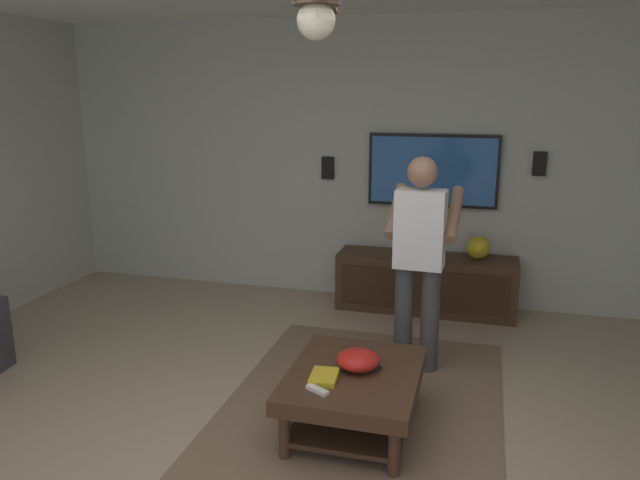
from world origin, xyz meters
The scene contains 15 objects.
ground_plane centered at (0.00, 0.00, 0.00)m, with size 8.45×8.45×0.00m, color tan.
wall_back_tv centered at (3.19, 0.00, 1.39)m, with size 0.10×7.25×2.78m, color #B2B7AD.
area_rug centered at (0.78, -0.16, 0.01)m, with size 2.71×1.84×0.01m, color #7A604C.
coffee_table centered at (0.58, -0.16, 0.30)m, with size 1.00×0.80×0.40m.
media_console centered at (2.86, -0.37, 0.28)m, with size 0.45×1.70×0.55m.
tv centered at (3.10, -0.37, 1.34)m, with size 0.05×1.24×0.70m.
person_standing centered at (1.57, -0.43, 0.93)m, with size 0.55×0.55×1.64m.
bowl centered at (0.62, -0.17, 0.46)m, with size 0.27×0.27×0.12m, color red.
remote_white centered at (0.27, -0.01, 0.41)m, with size 0.15×0.04×0.02m, color white.
remote_black centered at (0.61, -0.25, 0.41)m, with size 0.15×0.04×0.02m, color black.
book centered at (0.42, -0.01, 0.42)m, with size 0.22×0.16×0.04m, color gold.
vase_round centered at (2.89, -0.84, 0.66)m, with size 0.22×0.22×0.22m, color gold.
wall_speaker_left centered at (3.11, -1.34, 1.44)m, with size 0.06×0.12×0.22m, color black.
wall_speaker_right centered at (3.11, 0.68, 1.33)m, with size 0.06×0.12×0.22m, color black.
ceiling_fan centered at (-0.27, -0.16, 2.45)m, with size 1.16×1.17×0.46m.
Camera 1 is at (-2.83, -0.88, 2.11)m, focal length 34.26 mm.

